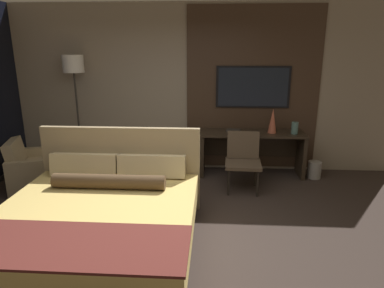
# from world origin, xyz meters

# --- Properties ---
(ground_plane) EXTENTS (16.00, 16.00, 0.00)m
(ground_plane) POSITION_xyz_m (0.00, 0.00, 0.00)
(ground_plane) COLOR #332823
(wall_back_tv_panel) EXTENTS (7.20, 0.09, 2.80)m
(wall_back_tv_panel) POSITION_xyz_m (0.14, 2.59, 1.40)
(wall_back_tv_panel) COLOR gray
(wall_back_tv_panel) RESTS_ON ground_plane
(bed) EXTENTS (2.08, 2.17, 1.10)m
(bed) POSITION_xyz_m (-0.76, -0.04, 0.30)
(bed) COLOR #33281E
(bed) RESTS_ON ground_plane
(desk) EXTENTS (1.71, 0.54, 0.74)m
(desk) POSITION_xyz_m (1.09, 2.30, 0.50)
(desk) COLOR #2D2319
(desk) RESTS_ON ground_plane
(tv) EXTENTS (1.22, 0.04, 0.69)m
(tv) POSITION_xyz_m (1.09, 2.52, 1.45)
(tv) COLOR black
(desk_chair) EXTENTS (0.54, 0.54, 0.87)m
(desk_chair) POSITION_xyz_m (0.90, 1.66, 0.51)
(desk_chair) COLOR #4C3D2D
(desk_chair) RESTS_ON ground_plane
(armchair_by_window) EXTENTS (0.96, 0.99, 0.77)m
(armchair_by_window) POSITION_xyz_m (-2.24, 1.50, 0.26)
(armchair_by_window) COLOR #998460
(armchair_by_window) RESTS_ON ground_plane
(floor_lamp) EXTENTS (0.34, 0.34, 1.97)m
(floor_lamp) POSITION_xyz_m (-1.85, 2.29, 1.67)
(floor_lamp) COLOR #282623
(floor_lamp) RESTS_ON ground_plane
(vase_tall) EXTENTS (0.14, 0.14, 0.40)m
(vase_tall) POSITION_xyz_m (1.40, 2.24, 0.94)
(vase_tall) COLOR #B2563D
(vase_tall) RESTS_ON desk
(vase_short) EXTENTS (0.11, 0.11, 0.19)m
(vase_short) POSITION_xyz_m (1.76, 2.19, 0.84)
(vase_short) COLOR #4C706B
(vase_short) RESTS_ON desk
(book) EXTENTS (0.26, 0.21, 0.03)m
(book) POSITION_xyz_m (0.78, 2.29, 0.75)
(book) COLOR #332D28
(book) RESTS_ON desk
(waste_bin) EXTENTS (0.22, 0.22, 0.28)m
(waste_bin) POSITION_xyz_m (2.12, 2.16, 0.14)
(waste_bin) COLOR gray
(waste_bin) RESTS_ON ground_plane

